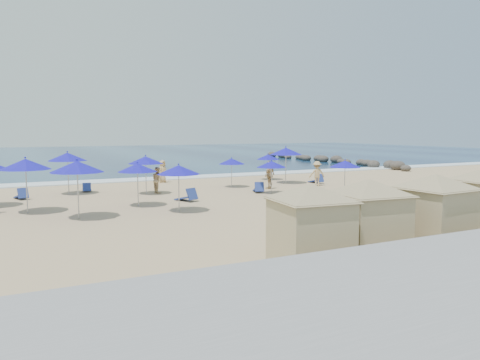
# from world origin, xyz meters

# --- Properties ---
(ground) EXTENTS (160.00, 160.00, 0.00)m
(ground) POSITION_xyz_m (0.00, 0.00, 0.00)
(ground) COLOR tan
(ground) RESTS_ON ground
(ocean) EXTENTS (160.00, 80.00, 0.06)m
(ocean) POSITION_xyz_m (0.00, 55.00, 0.03)
(ocean) COLOR #0D254A
(ocean) RESTS_ON ground
(surf_line) EXTENTS (160.00, 2.50, 0.08)m
(surf_line) POSITION_xyz_m (0.00, 15.50, 0.04)
(surf_line) COLOR white
(surf_line) RESTS_ON ground
(rock_jetty) EXTENTS (2.56, 26.66, 0.96)m
(rock_jetty) POSITION_xyz_m (24.01, 24.90, 0.36)
(rock_jetty) COLOR #302B28
(rock_jetty) RESTS_ON ground
(trash_bin) EXTENTS (0.75, 0.75, 0.74)m
(trash_bin) POSITION_xyz_m (2.79, -2.07, 0.37)
(trash_bin) COLOR black
(trash_bin) RESTS_ON ground
(cabana_0) EXTENTS (4.19, 4.19, 2.64)m
(cabana_0) POSITION_xyz_m (-2.86, -9.75, 1.51)
(cabana_0) COLOR tan
(cabana_0) RESTS_ON ground
(cabana_1) EXTENTS (4.19, 4.19, 2.64)m
(cabana_1) POSITION_xyz_m (-0.57, -9.59, 1.51)
(cabana_1) COLOR tan
(cabana_1) RESTS_ON ground
(cabana_2) EXTENTS (4.32, 4.32, 2.72)m
(cabana_2) POSITION_xyz_m (2.09, -9.78, 1.56)
(cabana_2) COLOR tan
(cabana_2) RESTS_ON ground
(umbrella_1) EXTENTS (2.34, 2.34, 2.66)m
(umbrella_1) POSITION_xyz_m (-9.74, 3.42, 2.31)
(umbrella_1) COLOR #A5A8AD
(umbrella_1) RESTS_ON ground
(umbrella_2) EXTENTS (2.32, 2.32, 2.64)m
(umbrella_2) POSITION_xyz_m (-7.21, 9.36, 2.29)
(umbrella_2) COLOR #A5A8AD
(umbrella_2) RESTS_ON ground
(umbrella_3) EXTENTS (2.34, 2.34, 2.66)m
(umbrella_3) POSITION_xyz_m (-7.77, 0.82, 2.31)
(umbrella_3) COLOR #A5A8AD
(umbrella_3) RESTS_ON ground
(umbrella_4) EXTENTS (2.11, 2.11, 2.41)m
(umbrella_4) POSITION_xyz_m (-2.97, 7.32, 2.09)
(umbrella_4) COLOR #A5A8AD
(umbrella_4) RESTS_ON ground
(umbrella_5) EXTENTS (2.01, 2.01, 2.29)m
(umbrella_5) POSITION_xyz_m (-4.56, 3.03, 1.99)
(umbrella_5) COLOR #A5A8AD
(umbrella_5) RESTS_ON ground
(umbrella_6) EXTENTS (2.05, 2.05, 2.33)m
(umbrella_6) POSITION_xyz_m (-3.23, 0.50, 2.02)
(umbrella_6) COLOR #A5A8AD
(umbrella_6) RESTS_ON ground
(umbrella_7) EXTENTS (1.80, 1.80, 2.05)m
(umbrella_7) POSITION_xyz_m (3.18, 8.09, 1.78)
(umbrella_7) COLOR #A5A8AD
(umbrella_7) RESTS_ON ground
(umbrella_8) EXTENTS (1.84, 1.84, 2.09)m
(umbrella_8) POSITION_xyz_m (3.96, 4.08, 1.82)
(umbrella_8) COLOR #A5A8AD
(umbrella_8) RESTS_ON ground
(umbrella_9) EXTENTS (1.82, 1.82, 2.07)m
(umbrella_9) POSITION_xyz_m (7.82, 11.18, 1.79)
(umbrella_9) COLOR #A5A8AD
(umbrella_9) RESTS_ON ground
(umbrella_10) EXTENTS (2.39, 2.39, 2.72)m
(umbrella_10) POSITION_xyz_m (7.75, 8.46, 2.36)
(umbrella_10) COLOR #A5A8AD
(umbrella_10) RESTS_ON ground
(umbrella_11) EXTENTS (1.89, 1.89, 2.15)m
(umbrella_11) POSITION_xyz_m (7.70, 1.70, 1.87)
(umbrella_11) COLOR #A5A8AD
(umbrella_11) RESTS_ON ground
(beach_chair_1) EXTENTS (0.80, 1.33, 0.68)m
(beach_chair_1) POSITION_xyz_m (-9.86, 8.34, 0.24)
(beach_chair_1) COLOR navy
(beach_chair_1) RESTS_ON ground
(beach_chair_2) EXTENTS (0.69, 1.20, 0.62)m
(beach_chair_2) POSITION_xyz_m (-6.07, 9.92, 0.22)
(beach_chair_2) COLOR navy
(beach_chair_2) RESTS_ON ground
(beach_chair_3) EXTENTS (1.04, 1.50, 0.76)m
(beach_chair_3) POSITION_xyz_m (-1.70, 3.48, 0.26)
(beach_chair_3) COLOR navy
(beach_chair_3) RESTS_ON ground
(beach_chair_4) EXTENTS (0.99, 1.40, 0.70)m
(beach_chair_4) POSITION_xyz_m (3.51, 4.86, 0.24)
(beach_chair_4) COLOR navy
(beach_chair_4) RESTS_ON ground
(beach_chair_5) EXTENTS (0.59, 1.29, 0.71)m
(beach_chair_5) POSITION_xyz_m (9.88, 7.52, 0.25)
(beach_chair_5) COLOR navy
(beach_chair_5) RESTS_ON ground
(beachgoer_1) EXTENTS (0.68, 0.84, 1.63)m
(beachgoer_1) POSITION_xyz_m (-2.20, 7.48, 0.81)
(beachgoer_1) COLOR tan
(beachgoer_1) RESTS_ON ground
(beachgoer_2) EXTENTS (1.16, 0.91, 1.83)m
(beachgoer_2) POSITION_xyz_m (5.08, 6.21, 0.92)
(beachgoer_2) COLOR tan
(beachgoer_2) RESTS_ON ground
(beachgoer_3) EXTENTS (1.26, 0.93, 1.73)m
(beachgoer_3) POSITION_xyz_m (8.88, 6.17, 0.87)
(beachgoer_3) COLOR tan
(beachgoer_3) RESTS_ON ground
(beachgoer_4) EXTENTS (0.97, 0.91, 1.67)m
(beachgoer_4) POSITION_xyz_m (-0.18, 13.00, 0.84)
(beachgoer_4) COLOR tan
(beachgoer_4) RESTS_ON ground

